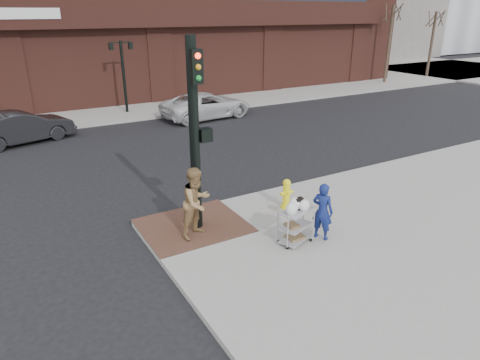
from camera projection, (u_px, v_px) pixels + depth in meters
ground at (228, 239)px, 11.40m from camera, size 220.00×220.00×0.00m
sidewalk_far at (184, 71)px, 42.94m from camera, size 65.00×36.00×0.15m
brick_curb_ramp at (193, 225)px, 11.78m from camera, size 2.80×2.40×0.01m
bare_tree_a at (394, 3)px, 33.59m from camera, size 1.80×1.80×7.20m
bare_tree_b at (437, 10)px, 36.97m from camera, size 1.80×1.80×6.70m
lamp_post at (123, 69)px, 24.23m from camera, size 1.32×0.22×4.00m
traffic_signal_pole at (195, 132)px, 10.75m from camera, size 0.61×0.51×5.00m
woman_blue at (322, 211)px, 10.87m from camera, size 0.57×0.66×1.52m
pedestrian_tan at (197, 202)px, 10.95m from camera, size 1.12×1.02×1.88m
sedan_dark at (21, 127)px, 19.43m from camera, size 4.75×2.77×1.48m
minivan_white at (207, 105)px, 24.08m from camera, size 5.39×2.89×1.44m
utility_cart at (296, 223)px, 10.74m from camera, size 0.98×0.76×1.20m
fire_hydrant at (286, 193)px, 12.68m from camera, size 0.43×0.30×0.92m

